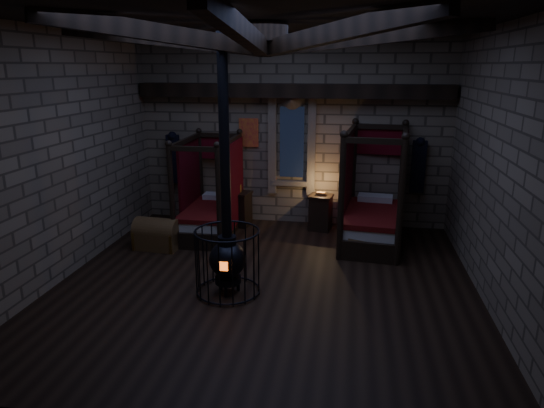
% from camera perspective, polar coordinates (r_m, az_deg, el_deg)
% --- Properties ---
extents(room, '(7.02, 7.02, 4.29)m').
position_cam_1_polar(room, '(7.64, -0.77, 17.20)').
color(room, black).
rests_on(room, ground).
extents(bed_left, '(1.08, 2.02, 2.10)m').
position_cam_1_polar(bed_left, '(10.70, -7.22, -0.78)').
color(bed_left, black).
rests_on(bed_left, ground).
extents(bed_right, '(1.40, 2.35, 2.35)m').
position_cam_1_polar(bed_right, '(10.31, 11.76, -1.27)').
color(bed_right, black).
rests_on(bed_right, ground).
extents(trunk_left, '(0.92, 0.63, 0.65)m').
position_cam_1_polar(trunk_left, '(10.10, -13.33, -3.51)').
color(trunk_left, brown).
rests_on(trunk_left, ground).
extents(trunk_right, '(0.74, 0.49, 0.53)m').
position_cam_1_polar(trunk_right, '(9.56, 11.15, -4.82)').
color(trunk_right, brown).
rests_on(trunk_right, ground).
extents(nightstand_left, '(0.59, 0.57, 0.97)m').
position_cam_1_polar(nightstand_left, '(11.18, -3.84, -0.52)').
color(nightstand_left, black).
rests_on(nightstand_left, ground).
extents(nightstand_right, '(0.57, 0.55, 0.87)m').
position_cam_1_polar(nightstand_right, '(10.93, 5.74, -0.96)').
color(nightstand_right, black).
rests_on(nightstand_right, ground).
extents(stove, '(1.05, 1.05, 4.05)m').
position_cam_1_polar(stove, '(7.85, -5.26, -6.12)').
color(stove, black).
rests_on(stove, ground).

